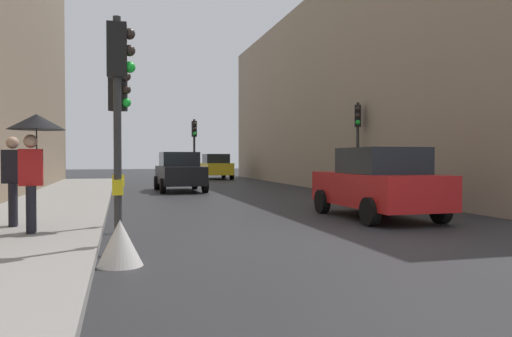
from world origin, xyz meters
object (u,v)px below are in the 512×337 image
(warning_sign_triangle, at_px, (120,243))
(pedestrian_in_dark_coat, at_px, (13,177))
(car_yellow_taxi, at_px, (215,167))
(pedestrian_with_umbrella, at_px, (35,140))
(car_red_sedan, at_px, (378,183))
(traffic_light_near_right, at_px, (119,116))
(car_dark_suv, at_px, (180,172))
(traffic_light_mid_street, at_px, (358,132))
(traffic_light_near_left, at_px, (119,91))
(traffic_light_far_median, at_px, (194,140))

(warning_sign_triangle, bearing_deg, pedestrian_in_dark_coat, 119.64)
(car_yellow_taxi, height_order, pedestrian_with_umbrella, pedestrian_with_umbrella)
(car_red_sedan, bearing_deg, traffic_light_near_right, -171.72)
(car_dark_suv, distance_m, pedestrian_with_umbrella, 13.79)
(pedestrian_in_dark_coat, bearing_deg, traffic_light_near_right, -10.32)
(traffic_light_near_right, relative_size, pedestrian_with_umbrella, 1.58)
(traffic_light_mid_street, xyz_separation_m, warning_sign_triangle, (-8.87, -10.60, -2.19))
(traffic_light_near_left, height_order, pedestrian_in_dark_coat, traffic_light_near_left)
(car_yellow_taxi, distance_m, pedestrian_with_umbrella, 26.72)
(traffic_light_mid_street, height_order, warning_sign_triangle, traffic_light_mid_street)
(pedestrian_with_umbrella, relative_size, pedestrian_in_dark_coat, 1.21)
(traffic_light_near_right, height_order, traffic_light_near_left, traffic_light_near_left)
(car_yellow_taxi, bearing_deg, car_red_sedan, -90.65)
(traffic_light_near_left, xyz_separation_m, car_dark_suv, (2.60, 14.77, -1.68))
(traffic_light_far_median, height_order, pedestrian_in_dark_coat, traffic_light_far_median)
(traffic_light_near_left, xyz_separation_m, warning_sign_triangle, (0.01, -0.91, -2.24))
(traffic_light_near_right, xyz_separation_m, traffic_light_near_left, (0.00, -2.31, 0.22))
(car_red_sedan, xyz_separation_m, pedestrian_with_umbrella, (-7.70, -1.59, 0.96))
(traffic_light_near_right, distance_m, car_yellow_taxi, 25.69)
(car_dark_suv, bearing_deg, pedestrian_in_dark_coat, -110.98)
(traffic_light_mid_street, height_order, traffic_light_near_right, traffic_light_mid_street)
(traffic_light_far_median, relative_size, car_yellow_taxi, 0.85)
(car_dark_suv, bearing_deg, traffic_light_far_median, 73.22)
(car_dark_suv, bearing_deg, traffic_light_near_left, -99.99)
(traffic_light_near_right, bearing_deg, car_red_sedan, 8.28)
(pedestrian_with_umbrella, bearing_deg, traffic_light_far_median, 72.90)
(traffic_light_far_median, distance_m, car_red_sedan, 16.00)
(traffic_light_near_right, distance_m, car_red_sedan, 6.47)
(traffic_light_far_median, xyz_separation_m, traffic_light_near_right, (-3.87, -16.65, -0.13))
(pedestrian_in_dark_coat, bearing_deg, car_dark_suv, 69.02)
(car_yellow_taxi, xyz_separation_m, warning_sign_triangle, (-6.50, -28.02, -0.55))
(car_red_sedan, bearing_deg, warning_sign_triangle, -146.48)
(traffic_light_far_median, distance_m, traffic_light_near_left, 19.34)
(traffic_light_near_right, relative_size, car_dark_suv, 0.80)
(traffic_light_mid_street, bearing_deg, traffic_light_near_right, -140.26)
(traffic_light_mid_street, distance_m, pedestrian_with_umbrella, 13.14)
(traffic_light_near_left, distance_m, pedestrian_with_umbrella, 2.31)
(car_dark_suv, height_order, pedestrian_in_dark_coat, pedestrian_in_dark_coat)
(traffic_light_far_median, relative_size, warning_sign_triangle, 5.49)
(traffic_light_near_left, height_order, car_red_sedan, traffic_light_near_left)
(warning_sign_triangle, bearing_deg, traffic_light_far_median, 79.01)
(traffic_light_near_right, xyz_separation_m, warning_sign_triangle, (0.01, -3.22, -2.01))
(traffic_light_near_left, bearing_deg, traffic_light_far_median, 78.48)
(traffic_light_near_left, bearing_deg, pedestrian_in_dark_coat, 127.24)
(car_red_sedan, distance_m, pedestrian_with_umbrella, 7.92)
(traffic_light_near_left, distance_m, car_yellow_taxi, 27.93)
(traffic_light_far_median, bearing_deg, car_dark_suv, -106.78)
(traffic_light_mid_street, distance_m, car_dark_suv, 8.24)
(traffic_light_far_median, height_order, traffic_light_near_right, traffic_light_far_median)
(car_yellow_taxi, bearing_deg, traffic_light_near_left, -103.49)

